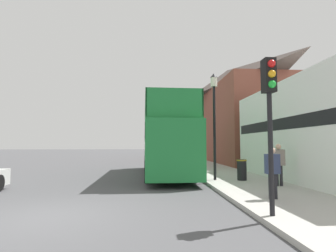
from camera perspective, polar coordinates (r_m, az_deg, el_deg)
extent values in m
plane|color=#4C4C4F|center=(28.15, -9.59, -7.73)|extent=(144.00, 144.00, 0.00)
cube|color=#ADAAA3|center=(25.42, 5.90, -8.01)|extent=(3.57, 108.00, 0.14)
cube|color=black|center=(13.51, 23.43, 0.35)|extent=(0.12, 10.49, 0.55)
cube|color=brown|center=(31.23, 12.97, -0.48)|extent=(6.00, 22.46, 7.44)
pyramid|color=#473D38|center=(31.99, 12.82, 9.03)|extent=(6.00, 22.46, 3.14)
cube|color=#1E7A38|center=(15.81, -0.50, -4.86)|extent=(2.71, 10.31, 2.65)
cube|color=white|center=(15.30, -0.34, -4.39)|extent=(2.64, 5.69, 0.45)
cube|color=black|center=(15.82, -0.50, -1.87)|extent=(2.72, 9.49, 0.70)
cube|color=#1E7A38|center=(15.85, -0.50, 0.12)|extent=(2.69, 9.49, 0.10)
cube|color=#1E7A38|center=(15.86, -4.91, 2.56)|extent=(0.24, 9.44, 1.24)
cube|color=#1E7A38|center=(16.06, 3.87, 2.47)|extent=(0.24, 9.44, 1.24)
cube|color=#1E7A38|center=(11.29, 1.48, 5.22)|extent=(2.52, 0.12, 1.24)
cube|color=#1E7A38|center=(19.88, -1.45, 1.21)|extent=(2.55, 1.48, 1.24)
cylinder|color=black|center=(18.98, -4.75, -8.00)|extent=(0.30, 1.06, 1.05)
cylinder|color=black|center=(19.14, 2.12, -7.98)|extent=(0.30, 1.06, 1.05)
cylinder|color=black|center=(12.85, -4.51, -9.91)|extent=(0.30, 1.06, 1.05)
cylinder|color=black|center=(13.08, 5.63, -9.80)|extent=(0.30, 1.06, 1.05)
cube|color=#9E9EA3|center=(23.54, -0.41, -7.17)|extent=(1.84, 4.53, 0.78)
cube|color=black|center=(23.38, -0.40, -5.64)|extent=(1.55, 2.20, 0.49)
cylinder|color=black|center=(24.92, -2.29, -7.57)|extent=(0.22, 0.61, 0.60)
cylinder|color=black|center=(24.97, 1.28, -7.57)|extent=(0.22, 0.61, 0.60)
cylinder|color=black|center=(22.16, -2.32, -8.02)|extent=(0.22, 0.61, 0.60)
cylinder|color=black|center=(22.21, 1.71, -8.01)|extent=(0.22, 0.61, 0.60)
cylinder|color=#232328|center=(9.02, 21.39, -12.14)|extent=(0.12, 0.12, 0.78)
cylinder|color=#232328|center=(9.09, 22.34, -12.05)|extent=(0.12, 0.12, 0.78)
cube|color=#2D3856|center=(8.98, 21.75, -7.67)|extent=(0.42, 0.23, 0.62)
sphere|color=tan|center=(8.97, 21.68, -5.01)|extent=(0.22, 0.22, 0.22)
cylinder|color=#232328|center=(11.87, 22.65, -9.95)|extent=(0.13, 0.13, 0.84)
cylinder|color=#232328|center=(11.94, 23.41, -9.89)|extent=(0.13, 0.13, 0.84)
cube|color=gray|center=(11.85, 22.93, -6.32)|extent=(0.45, 0.25, 0.66)
sphere|color=tan|center=(11.84, 22.87, -4.17)|extent=(0.23, 0.23, 0.23)
cylinder|color=black|center=(6.89, 21.46, -5.50)|extent=(0.12, 0.12, 2.99)
cube|color=black|center=(7.10, 21.06, 10.19)|extent=(0.28, 0.31, 0.85)
sphere|color=red|center=(7.02, 21.60, 12.52)|extent=(0.19, 0.19, 0.19)
sphere|color=orange|center=(6.95, 21.65, 10.50)|extent=(0.19, 0.19, 0.19)
sphere|color=green|center=(6.90, 21.71, 8.45)|extent=(0.19, 0.19, 0.19)
cylinder|color=black|center=(12.96, 10.09, -1.45)|extent=(0.13, 0.13, 4.55)
cylinder|color=silver|center=(13.30, 9.95, 9.38)|extent=(0.32, 0.32, 0.45)
cone|color=black|center=(13.38, 9.94, 10.77)|extent=(0.35, 0.35, 0.22)
cylinder|color=black|center=(20.03, 4.80, -2.71)|extent=(0.13, 0.13, 4.32)
cylinder|color=silver|center=(20.23, 4.76, 4.07)|extent=(0.32, 0.32, 0.45)
cone|color=black|center=(20.28, 4.76, 5.00)|extent=(0.35, 0.35, 0.22)
cylinder|color=black|center=(27.21, 2.63, -3.36)|extent=(0.13, 0.13, 4.04)
cylinder|color=silver|center=(27.33, 2.62, 1.34)|extent=(0.32, 0.32, 0.45)
cone|color=black|center=(27.36, 2.62, 2.04)|extent=(0.35, 0.35, 0.22)
cylinder|color=black|center=(13.17, 15.77, -9.16)|extent=(0.44, 0.44, 0.99)
cylinder|color=#B28E1E|center=(13.13, 15.73, -7.19)|extent=(0.48, 0.48, 0.06)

